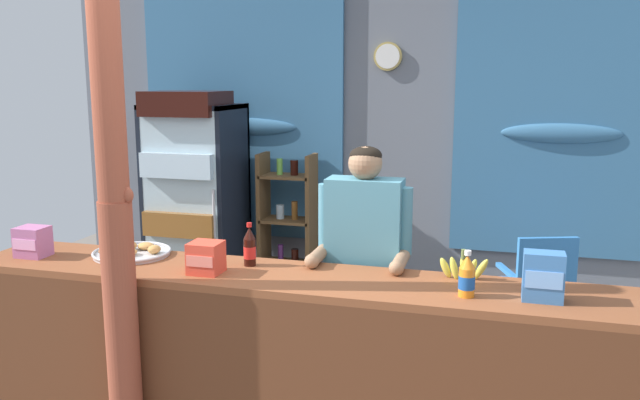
% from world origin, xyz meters
% --- Properties ---
extents(ground_plane, '(7.63, 7.63, 0.00)m').
position_xyz_m(ground_plane, '(0.00, 1.14, 0.00)').
color(ground_plane, slate).
extents(back_wall_curtained, '(5.68, 0.22, 2.72)m').
position_xyz_m(back_wall_curtained, '(0.01, 2.90, 1.40)').
color(back_wall_curtained, slate).
rests_on(back_wall_curtained, ground).
extents(stall_counter, '(3.82, 0.55, 0.92)m').
position_xyz_m(stall_counter, '(0.14, 0.28, 0.57)').
color(stall_counter, brown).
rests_on(stall_counter, ground).
extents(timber_post, '(0.19, 0.17, 2.68)m').
position_xyz_m(timber_post, '(-0.75, 0.04, 1.28)').
color(timber_post, brown).
rests_on(timber_post, ground).
extents(drink_fridge, '(0.74, 0.69, 1.82)m').
position_xyz_m(drink_fridge, '(-1.45, 2.29, 1.01)').
color(drink_fridge, black).
rests_on(drink_fridge, ground).
extents(bottle_shelf_rack, '(0.48, 0.28, 1.29)m').
position_xyz_m(bottle_shelf_rack, '(-0.71, 2.56, 0.67)').
color(bottle_shelf_rack, brown).
rests_on(bottle_shelf_rack, ground).
extents(plastic_lawn_chair, '(0.56, 0.56, 0.86)m').
position_xyz_m(plastic_lawn_chair, '(1.35, 2.00, 0.49)').
color(plastic_lawn_chair, '#3884D6').
rests_on(plastic_lawn_chair, ground).
extents(shopkeeper, '(0.54, 0.42, 1.56)m').
position_xyz_m(shopkeeper, '(0.33, 0.82, 0.99)').
color(shopkeeper, '#28282D').
rests_on(shopkeeper, ground).
extents(soda_bottle_orange_soda, '(0.08, 0.08, 0.22)m').
position_xyz_m(soda_bottle_orange_soda, '(0.93, 0.31, 1.02)').
color(soda_bottle_orange_soda, orange).
rests_on(soda_bottle_orange_soda, stall_counter).
extents(soda_bottle_cola, '(0.07, 0.07, 0.24)m').
position_xyz_m(soda_bottle_cola, '(-0.24, 0.51, 1.02)').
color(soda_bottle_cola, black).
rests_on(soda_bottle_cola, stall_counter).
extents(snack_box_biscuit, '(0.18, 0.12, 0.23)m').
position_xyz_m(snack_box_biscuit, '(1.27, 0.34, 1.04)').
color(snack_box_biscuit, '#3D75B7').
rests_on(snack_box_biscuit, stall_counter).
extents(snack_box_crackers, '(0.16, 0.16, 0.17)m').
position_xyz_m(snack_box_crackers, '(-0.41, 0.32, 1.00)').
color(snack_box_crackers, '#E5422D').
rests_on(snack_box_crackers, stall_counter).
extents(snack_box_wafer, '(0.17, 0.15, 0.17)m').
position_xyz_m(snack_box_wafer, '(-1.50, 0.35, 1.01)').
color(snack_box_wafer, '#B76699').
rests_on(snack_box_wafer, stall_counter).
extents(pastry_tray, '(0.45, 0.45, 0.07)m').
position_xyz_m(pastry_tray, '(-0.97, 0.52, 0.94)').
color(pastry_tray, '#BCBCC1').
rests_on(pastry_tray, stall_counter).
extents(banana_bunch, '(0.26, 0.05, 0.16)m').
position_xyz_m(banana_bunch, '(0.90, 0.58, 0.98)').
color(banana_bunch, '#DBCC42').
rests_on(banana_bunch, stall_counter).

